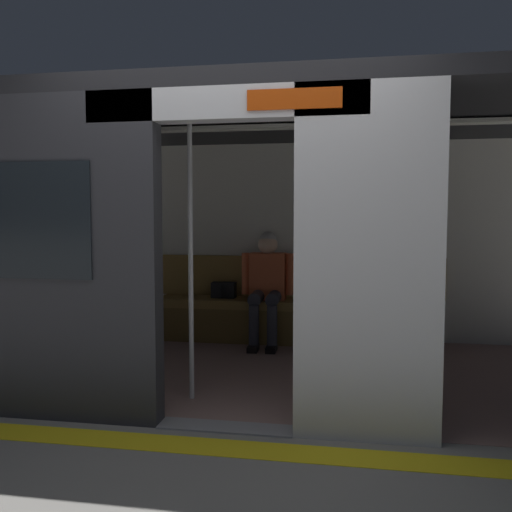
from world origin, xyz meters
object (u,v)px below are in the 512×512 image
at_px(handbag, 224,290).
at_px(grab_pole_door, 191,257).
at_px(train_car, 254,198).
at_px(person_seated, 267,280).
at_px(bench_seat, 277,310).
at_px(book, 304,299).

relative_size(handbag, grab_pole_door, 0.12).
bearing_deg(handbag, train_car, 114.53).
distance_m(person_seated, grab_pole_door, 1.91).
xyz_separation_m(bench_seat, book, (-0.29, -0.04, 0.12)).
relative_size(train_car, grab_pole_door, 3.01).
distance_m(train_car, grab_pole_door, 0.95).
bearing_deg(bench_seat, grab_pole_door, 78.71).
bearing_deg(book, handbag, 10.98).
distance_m(handbag, grab_pole_door, 2.05).
height_order(person_seated, handbag, person_seated).
height_order(handbag, grab_pole_door, grab_pole_door).
bearing_deg(grab_pole_door, bench_seat, -101.29).
bearing_deg(bench_seat, person_seated, 26.99).
height_order(person_seated, book, person_seated).
bearing_deg(handbag, person_seated, 165.82).
height_order(bench_seat, handbag, handbag).
height_order(book, grab_pole_door, grab_pole_door).
bearing_deg(bench_seat, handbag, -6.95).
distance_m(bench_seat, grab_pole_door, 2.06).
bearing_deg(grab_pole_door, train_car, -113.21).
height_order(handbag, book, handbag).
bearing_deg(train_car, grab_pole_door, 66.79).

